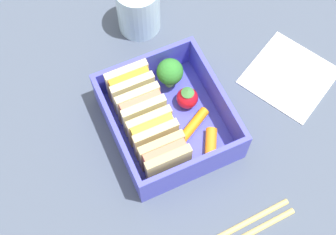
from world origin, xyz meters
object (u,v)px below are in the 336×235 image
Objects in this scene: sandwich_center_right at (131,87)px; strawberry_far_left at (187,97)px; broccoli_floret at (170,72)px; drinking_glass at (138,8)px; sandwich_left at (165,158)px; carrot_stick_left at (211,144)px; carrot_stick_far_left at (193,126)px; sandwich_center_left at (153,133)px; sandwich_center at (142,110)px; folded_napkin at (289,75)px.

sandwich_center_right is 1.66× the size of strawberry_far_left.
drinking_glass is (11.28, -0.39, -0.30)cm from broccoli_floret.
sandwich_left reaches higher than strawberry_far_left.
carrot_stick_left is 3.27cm from carrot_stick_far_left.
carrot_stick_far_left is (-7.14, -5.25, -2.18)cm from sandwich_center_right.
sandwich_center_left reaches higher than carrot_stick_far_left.
sandwich_center reaches higher than folded_napkin.
drinking_glass reaches higher than sandwich_left.
sandwich_center is 6.28cm from strawberry_far_left.
sandwich_left is at bearing 137.70° from strawberry_far_left.
folded_napkin is (-5.04, -15.53, -3.82)cm from broccoli_floret.
sandwich_center_left is 1.03× the size of carrot_stick_far_left.
strawberry_far_left is 3.88cm from broccoli_floret.
sandwich_center is 1.66× the size of strawberry_far_left.
sandwich_center_right is 1.03× the size of carrot_stick_far_left.
sandwich_center_left reaches higher than folded_napkin.
carrot_stick_far_left is (-3.68, -5.25, -2.18)cm from sandwich_center.
carrot_stick_far_left is 7.39cm from broccoli_floret.
folded_napkin is at bearing -108.00° from broccoli_floret.
sandwich_center_right is (10.41, 0.00, 0.00)cm from sandwich_left.
carrot_stick_left is 1.15× the size of strawberry_far_left.
strawberry_far_left is 0.72× the size of broccoli_floret.
sandwich_left is at bearing 180.00° from sandwich_center.
sandwich_center_left and sandwich_center_right have the same top height.
carrot_stick_far_left is 0.73× the size of drinking_glass.
sandwich_center_left is at bearing 141.99° from broccoli_floret.
broccoli_floret reaches higher than strawberry_far_left.
folded_napkin is (-1.48, -14.74, -2.51)cm from strawberry_far_left.
sandwich_center_right is 0.75× the size of drinking_glass.
sandwich_left is at bearing 121.85° from carrot_stick_far_left.
broccoli_floret is at bearing 12.49° from strawberry_far_left.
sandwich_center is 1.03× the size of carrot_stick_far_left.
carrot_stick_left is 21.54cm from drinking_glass.
drinking_glass is at bearing -1.54° from carrot_stick_far_left.
broccoli_floret is at bearing -38.01° from sandwich_center_left.
strawberry_far_left is at bearing 84.27° from folded_napkin.
carrot_stick_left is (-3.33, -6.22, -2.09)cm from sandwich_center_left.
drinking_glass is at bearing 42.85° from folded_napkin.
sandwich_left is 10.41cm from sandwich_center_right.
sandwich_center_left is 3.47cm from sandwich_center.
drinking_glass reaches higher than carrot_stick_left.
carrot_stick_left is 0.52× the size of drinking_glass.
sandwich_center is at bearing 88.30° from strawberry_far_left.
sandwich_center_right reaches higher than broccoli_floret.
sandwich_center is 9.45cm from carrot_stick_left.
strawberry_far_left is at bearing -14.35° from carrot_stick_far_left.
sandwich_center_left reaches higher than broccoli_floret.
sandwich_left is 21.87cm from folded_napkin.
broccoli_floret is 11.29cm from drinking_glass.
strawberry_far_left is (-3.65, -6.15, -1.29)cm from sandwich_center_right.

